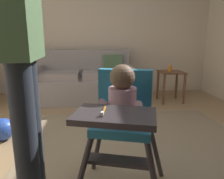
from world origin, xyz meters
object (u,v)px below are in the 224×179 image
high_chair (123,111)px  sippy_cup (170,68)px  adult_standing (21,49)px  side_table (171,80)px  couch (82,81)px  toy_ball (3,129)px

high_chair → sippy_cup: (1.09, 2.21, -0.05)m
adult_standing → side_table: (1.70, 2.23, -0.63)m
couch → high_chair: high_chair is taller
high_chair → adult_standing: size_ratio=0.52×
couch → side_table: size_ratio=3.36×
high_chair → side_table: 2.50m
adult_standing → side_table: bearing=50.7°
adult_standing → sippy_cup: (1.67, 2.23, -0.44)m
couch → sippy_cup: size_ratio=17.45×
high_chair → side_table: high_chair is taller
couch → adult_standing: adult_standing is taller
couch → toy_ball: 1.72m
high_chair → couch: bearing=-155.8°
toy_ball → sippy_cup: bearing=29.2°
couch → high_chair: (0.38, -2.48, 0.29)m
couch → side_table: couch is taller
couch → adult_standing: (-0.20, -2.50, 0.68)m
couch → toy_ball: size_ratio=7.28×
high_chair → toy_ball: bearing=-114.2°
adult_standing → side_table: 2.87m
high_chair → sippy_cup: bearing=169.2°
sippy_cup → adult_standing: bearing=-126.8°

